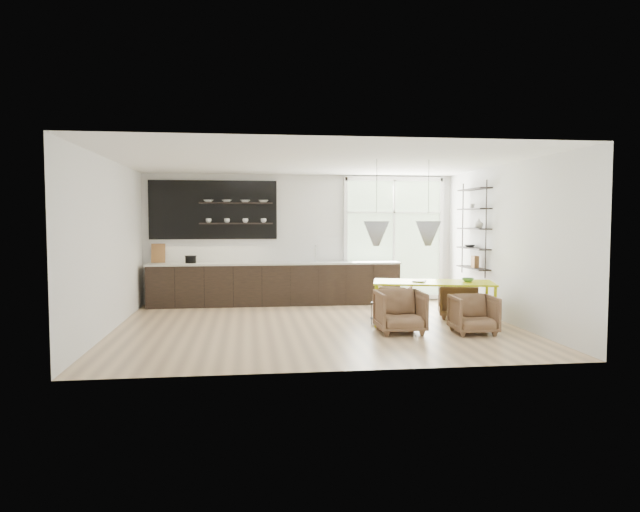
# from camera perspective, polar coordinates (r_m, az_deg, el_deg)

# --- Properties ---
(room) EXTENTS (7.02, 6.01, 2.91)m
(room) POSITION_cam_1_polar(r_m,az_deg,el_deg) (11.15, 1.97, 1.48)
(room) COLOR #D3B083
(room) RESTS_ON ground
(kitchen_run) EXTENTS (5.54, 0.69, 2.75)m
(kitchen_run) POSITION_cam_1_polar(r_m,az_deg,el_deg) (12.66, -4.92, -2.18)
(kitchen_run) COLOR black
(kitchen_run) RESTS_ON ground
(right_shelving) EXTENTS (0.26, 1.22, 1.90)m
(right_shelving) POSITION_cam_1_polar(r_m,az_deg,el_deg) (11.98, 15.16, 2.42)
(right_shelving) COLOR black
(right_shelving) RESTS_ON ground
(dining_table) EXTENTS (2.29, 1.44, 0.77)m
(dining_table) POSITION_cam_1_polar(r_m,az_deg,el_deg) (10.45, 11.25, -2.82)
(dining_table) COLOR #C2D205
(dining_table) RESTS_ON ground
(armchair_back_left) EXTENTS (0.87, 0.88, 0.62)m
(armchair_back_left) POSITION_cam_1_polar(r_m,az_deg,el_deg) (11.18, 7.39, -4.48)
(armchair_back_left) COLOR brown
(armchair_back_left) RESTS_ON ground
(armchair_back_right) EXTENTS (0.88, 0.89, 0.66)m
(armchair_back_right) POSITION_cam_1_polar(r_m,az_deg,el_deg) (11.30, 13.59, -4.37)
(armchair_back_right) COLOR brown
(armchair_back_right) RESTS_ON ground
(armchair_front_left) EXTENTS (0.77, 0.79, 0.71)m
(armchair_front_left) POSITION_cam_1_polar(r_m,az_deg,el_deg) (9.63, 8.01, -5.51)
(armchair_front_left) COLOR brown
(armchair_front_left) RESTS_ON ground
(armchair_front_right) EXTENTS (0.72, 0.74, 0.64)m
(armchair_front_right) POSITION_cam_1_polar(r_m,az_deg,el_deg) (9.80, 15.10, -5.65)
(armchair_front_right) COLOR brown
(armchair_front_right) RESTS_ON ground
(wire_stool) EXTENTS (0.32, 0.32, 0.40)m
(wire_stool) POSITION_cam_1_polar(r_m,az_deg,el_deg) (10.36, 5.93, -5.40)
(wire_stool) COLOR black
(wire_stool) RESTS_ON ground
(table_book) EXTENTS (0.32, 0.35, 0.03)m
(table_book) POSITION_cam_1_polar(r_m,az_deg,el_deg) (10.38, 9.33, -2.47)
(table_book) COLOR white
(table_book) RESTS_ON dining_table
(table_bowl) EXTENTS (0.22, 0.22, 0.07)m
(table_bowl) POSITION_cam_1_polar(r_m,az_deg,el_deg) (10.56, 14.57, -2.32)
(table_bowl) COLOR #487843
(table_bowl) RESTS_ON dining_table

